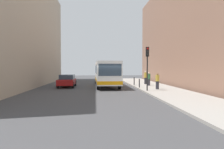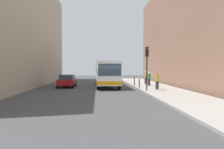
% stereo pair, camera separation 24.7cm
% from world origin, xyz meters
% --- Properties ---
extents(ground_plane, '(80.00, 80.00, 0.00)m').
position_xyz_m(ground_plane, '(0.00, 0.00, 0.00)').
color(ground_plane, '#424244').
extents(sidewalk, '(4.40, 40.00, 0.15)m').
position_xyz_m(sidewalk, '(5.40, 0.00, 0.07)').
color(sidewalk, '#9E9991').
rests_on(sidewalk, ground).
extents(building_left, '(7.00, 32.00, 14.31)m').
position_xyz_m(building_left, '(-11.50, 4.00, 7.16)').
color(building_left, '#B2A38C').
rests_on(building_left, ground).
extents(building_right, '(7.00, 32.00, 13.97)m').
position_xyz_m(building_right, '(11.50, 4.00, 6.98)').
color(building_right, '#936B56').
rests_on(building_right, ground).
extents(bus, '(2.74, 11.07, 3.00)m').
position_xyz_m(bus, '(0.01, 4.63, 1.73)').
color(bus, white).
rests_on(bus, ground).
extents(car_beside_bus, '(1.88, 4.41, 1.48)m').
position_xyz_m(car_beside_bus, '(-4.67, 3.85, 0.78)').
color(car_beside_bus, maroon).
rests_on(car_beside_bus, ground).
extents(car_behind_bus, '(1.92, 4.43, 1.48)m').
position_xyz_m(car_behind_bus, '(-0.09, 13.68, 0.78)').
color(car_behind_bus, '#A5A8AD').
rests_on(car_behind_bus, ground).
extents(traffic_light, '(0.28, 0.33, 4.10)m').
position_xyz_m(traffic_light, '(3.55, -2.03, 3.01)').
color(traffic_light, black).
rests_on(traffic_light, sidewalk).
extents(bollard_near, '(0.11, 0.11, 0.95)m').
position_xyz_m(bollard_near, '(3.45, 1.05, 0.62)').
color(bollard_near, black).
rests_on(bollard_near, sidewalk).
extents(bollard_mid, '(0.11, 0.11, 0.95)m').
position_xyz_m(bollard_mid, '(3.45, 4.16, 0.62)').
color(bollard_mid, black).
rests_on(bollard_mid, sidewalk).
extents(pedestrian_near_signal, '(0.38, 0.38, 1.65)m').
position_xyz_m(pedestrian_near_signal, '(4.88, -0.83, 0.97)').
color(pedestrian_near_signal, '#26262D').
rests_on(pedestrian_near_signal, sidewalk).
extents(pedestrian_mid_sidewalk, '(0.38, 0.38, 1.60)m').
position_xyz_m(pedestrian_mid_sidewalk, '(5.10, 3.42, 0.94)').
color(pedestrian_mid_sidewalk, '#26262D').
rests_on(pedestrian_mid_sidewalk, sidewalk).
extents(pedestrian_far_sidewalk, '(0.38, 0.38, 1.71)m').
position_xyz_m(pedestrian_far_sidewalk, '(5.24, 5.69, 1.00)').
color(pedestrian_far_sidewalk, '#26262D').
rests_on(pedestrian_far_sidewalk, sidewalk).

